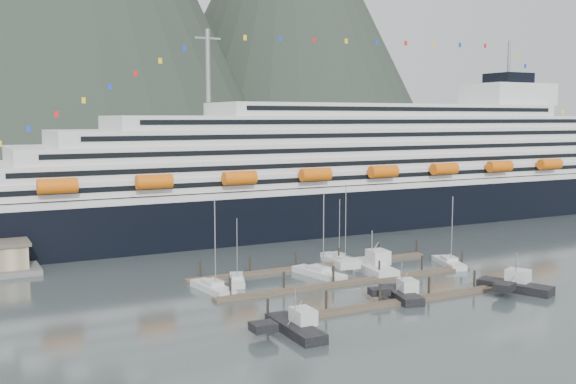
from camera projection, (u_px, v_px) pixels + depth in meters
name	position (u px, v px, depth m)	size (l,w,h in m)	color
ground	(389.00, 284.00, 109.14)	(1600.00, 1600.00, 0.00)	#495556
cruise_ship	(359.00, 177.00, 170.02)	(210.00, 30.40, 50.30)	black
dock_near	(401.00, 301.00, 98.07)	(48.18, 2.28, 3.20)	#43382B
dock_mid	(353.00, 282.00, 109.56)	(48.18, 2.28, 3.20)	#43382B
dock_far	(314.00, 266.00, 121.04)	(48.18, 2.28, 3.20)	#43382B
sailboat_a	(213.00, 288.00, 104.68)	(4.13, 10.35, 15.04)	silver
sailboat_b	(319.00, 274.00, 114.50)	(5.14, 11.55, 14.65)	silver
sailboat_e	(237.00, 280.00, 110.18)	(5.17, 8.87, 11.15)	silver
sailboat_f	(337.00, 258.00, 127.83)	(2.88, 7.99, 12.07)	silver
sailboat_g	(342.00, 262.00, 123.87)	(3.14, 10.11, 15.35)	silver
sailboat_h	(449.00, 263.00, 122.91)	(5.48, 10.03, 13.32)	silver
trawler_a	(294.00, 327.00, 84.30)	(8.28, 11.51, 6.26)	black
trawler_b	(401.00, 294.00, 100.21)	(7.70, 9.92, 6.11)	black
trawler_d	(515.00, 286.00, 104.81)	(9.67, 11.71, 6.71)	black
trawler_e	(371.00, 267.00, 117.46)	(9.78, 12.82, 8.15)	silver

